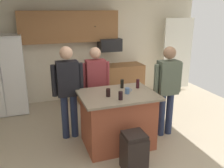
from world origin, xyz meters
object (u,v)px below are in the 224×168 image
at_px(refrigerator, 3,75).
at_px(person_guest_left, 167,86).
at_px(microwave_over_range, 110,45).
at_px(glass_short_whisky, 138,84).
at_px(person_guest_right, 68,87).
at_px(mug_ceramic_white, 127,91).
at_px(glass_pilsner, 122,84).
at_px(trash_bin, 134,152).
at_px(glass_dark_ale, 121,96).
at_px(tumbler_amber, 108,93).
at_px(person_guest_by_door, 96,82).
at_px(kitchen_island, 118,119).

bearing_deg(refrigerator, person_guest_left, -36.24).
distance_m(microwave_over_range, glass_short_whisky, 2.21).
relative_size(person_guest_right, mug_ceramic_white, 13.97).
height_order(glass_pilsner, trash_bin, glass_pilsner).
bearing_deg(microwave_over_range, refrigerator, -177.39).
xyz_separation_m(person_guest_left, glass_dark_ale, (-1.05, -0.33, 0.04)).
xyz_separation_m(tumbler_amber, glass_dark_ale, (0.14, -0.21, 0.00)).
bearing_deg(glass_pilsner, refrigerator, 137.64).
height_order(refrigerator, person_guest_left, refrigerator).
distance_m(glass_short_whisky, glass_dark_ale, 0.68).
bearing_deg(person_guest_by_door, refrigerator, -138.77).
xyz_separation_m(refrigerator, tumbler_amber, (1.76, -2.29, 0.14)).
bearing_deg(person_guest_by_door, person_guest_left, 45.09).
distance_m(kitchen_island, person_guest_by_door, 0.95).
distance_m(microwave_over_range, trash_bin, 3.36).
distance_m(person_guest_by_door, trash_bin, 1.71).
height_order(refrigerator, trash_bin, refrigerator).
height_order(kitchen_island, glass_short_whisky, glass_short_whisky).
height_order(kitchen_island, person_guest_by_door, person_guest_by_door).
xyz_separation_m(refrigerator, person_guest_by_door, (1.80, -1.39, 0.05)).
distance_m(refrigerator, glass_dark_ale, 3.14).
bearing_deg(trash_bin, tumbler_amber, 104.37).
distance_m(glass_short_whisky, trash_bin, 1.28).
distance_m(glass_short_whisky, mug_ceramic_white, 0.37).
xyz_separation_m(tumbler_amber, trash_bin, (0.18, -0.69, -0.73)).
bearing_deg(person_guest_left, glass_dark_ale, 14.62).
bearing_deg(glass_dark_ale, person_guest_left, 17.33).
bearing_deg(trash_bin, person_guest_left, 38.54).
xyz_separation_m(kitchen_island, person_guest_by_door, (-0.16, 0.82, 0.46)).
bearing_deg(kitchen_island, mug_ceramic_white, -17.86).
relative_size(kitchen_island, mug_ceramic_white, 10.40).
bearing_deg(mug_ceramic_white, tumbler_amber, -175.67).
height_order(glass_dark_ale, trash_bin, glass_dark_ale).
distance_m(glass_pilsner, glass_short_whisky, 0.28).
height_order(glass_pilsner, glass_short_whisky, glass_short_whisky).
height_order(refrigerator, tumbler_amber, refrigerator).
bearing_deg(trash_bin, person_guest_right, 119.38).
height_order(person_guest_right, tumbler_amber, person_guest_right).
xyz_separation_m(kitchen_island, glass_dark_ale, (-0.06, -0.28, 0.55)).
relative_size(glass_dark_ale, mug_ceramic_white, 1.09).
bearing_deg(glass_short_whisky, refrigerator, 139.67).
xyz_separation_m(person_guest_by_door, mug_ceramic_white, (0.31, -0.87, 0.07)).
relative_size(kitchen_island, person_guest_right, 0.74).
xyz_separation_m(kitchen_island, glass_pilsner, (0.18, 0.26, 0.56)).
bearing_deg(glass_dark_ale, microwave_over_range, 74.99).
distance_m(refrigerator, person_guest_by_door, 2.27).
bearing_deg(person_guest_left, refrigerator, -38.95).
height_order(person_guest_left, trash_bin, person_guest_left).
relative_size(kitchen_island, person_guest_left, 0.75).
bearing_deg(glass_short_whisky, tumbler_amber, -159.30).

